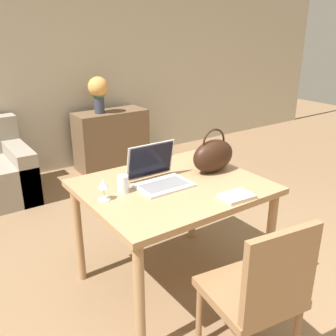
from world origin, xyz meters
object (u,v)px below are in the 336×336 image
chair (260,290)px  laptop (157,173)px  flower_vase (98,90)px  drinking_glass (123,184)px  wine_glass (103,186)px  handbag (213,155)px

chair → laptop: 0.97m
chair → flower_vase: (0.66, 3.23, 0.51)m
laptop → drinking_glass: 0.26m
wine_glass → laptop: bearing=4.7°
chair → laptop: size_ratio=2.59×
drinking_glass → flower_vase: flower_vase is taller
chair → flower_vase: 3.33m
drinking_glass → wine_glass: wine_glass is taller
flower_vase → drinking_glass: bearing=-111.8°
laptop → flower_vase: size_ratio=0.79×
handbag → flower_vase: bearing=84.3°
handbag → flower_vase: size_ratio=0.75×
drinking_glass → handbag: handbag is taller
laptop → flower_vase: flower_vase is taller
flower_vase → chair: bearing=-101.5°
laptop → drinking_glass: size_ratio=3.21×
chair → drinking_glass: 1.00m
laptop → wine_glass: bearing=-175.3°
chair → handbag: (0.42, 0.86, 0.39)m
chair → laptop: laptop is taller
laptop → handbag: bearing=-6.4°
drinking_glass → wine_glass: (-0.15, -0.03, 0.04)m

